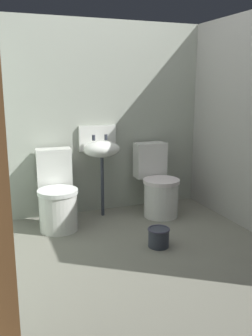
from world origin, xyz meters
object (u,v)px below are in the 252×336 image
toilet_left (57,197)px  toilet_right (158,186)px  sink (101,148)px  bucket (159,237)px

toilet_left → toilet_right: same height
sink → bucket: sink is taller
sink → bucket: size_ratio=4.86×
toilet_left → toilet_right: (1.13, -0.00, 0.00)m
toilet_right → sink: 0.76m
bucket → toilet_left: bearing=133.6°
toilet_right → bucket: 0.91m
toilet_right → bucket: size_ratio=3.83×
toilet_left → bucket: bearing=138.2°
sink → toilet_left: bearing=-160.4°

